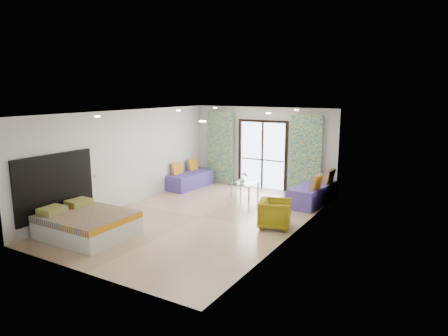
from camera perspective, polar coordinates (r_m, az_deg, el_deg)
The scene contains 24 objects.
floor at distance 10.46m, azimuth -3.30°, elevation -7.01°, with size 5.00×7.50×0.01m, color #A28260, non-canonical shape.
ceiling at distance 9.95m, azimuth -3.47°, elevation 7.93°, with size 5.00×7.50×0.01m, color silver, non-canonical shape.
wall_back at distance 13.36m, azimuth 5.58°, elevation 2.88°, with size 5.00×0.01×2.70m, color silver, non-canonical shape.
wall_front at distance 7.38m, azimuth -19.79°, elevation -4.46°, with size 5.00×0.01×2.70m, color silver, non-canonical shape.
wall_left at distance 11.67m, azimuth -13.65°, elevation 1.43°, with size 0.01×7.50×2.70m, color silver, non-canonical shape.
wall_right at distance 9.00m, azimuth 9.98°, elevation -1.24°, with size 0.01×7.50×2.70m, color silver, non-canonical shape.
balcony_door at distance 13.34m, azimuth 5.52°, elevation 2.48°, with size 1.76×0.08×2.28m.
balcony_rail at distance 13.40m, azimuth 5.52°, elevation 1.18°, with size 1.52×0.03×0.04m, color #595451.
curtain_left at distance 13.93m, azimuth -0.54°, elevation 2.86°, with size 1.00×0.10×2.50m, color beige.
curtain_right at distance 12.64m, azimuth 11.62°, elevation 1.78°, with size 1.00×0.10×2.50m, color beige.
downlight_a at distance 9.36m, azimuth -17.65°, elevation 7.05°, with size 0.12×0.12×0.02m, color #FFE0B2.
downlight_b at distance 7.52m, azimuth -3.07°, elevation 6.68°, with size 0.12×0.12×0.02m, color #FFE0B2.
downlight_c at distance 11.58m, azimuth -6.51°, elevation 8.17°, with size 0.12×0.12×0.02m, color #FFE0B2.
downlight_d at distance 10.16m, azimuth 6.37°, elevation 7.77°, with size 0.12×0.12×0.02m, color #FFE0B2.
downlight_e at distance 13.23m, azimuth -1.27°, elevation 8.60°, with size 0.12×0.12×0.02m, color #FFE0B2.
downlight_f at distance 12.01m, azimuth 10.31°, elevation 8.17°, with size 0.12×0.12×0.02m, color #FFE0B2.
headboard at distance 10.13m, azimuth -22.95°, elevation -2.32°, with size 0.06×2.10×1.50m, color black.
switch_plate at distance 10.91m, azimuth -17.75°, elevation -1.06°, with size 0.02×0.10×0.10m, color silver.
bed at distance 9.59m, azimuth -19.03°, elevation -7.57°, with size 1.93×1.57×0.66m.
daybed_left at distance 13.55m, azimuth -4.85°, elevation -1.59°, with size 0.82×1.86×0.90m.
daybed_right at distance 11.85m, azimuth 12.68°, elevation -3.55°, with size 0.97×2.05×0.98m.
coffee_table at distance 12.19m, azimuth 2.99°, elevation -2.39°, with size 0.70×0.70×0.80m.
vase at distance 12.16m, azimuth 2.58°, elevation -1.72°, with size 0.19×0.20×0.19m, color white.
armchair at distance 9.64m, azimuth 7.28°, elevation -6.32°, with size 0.73×0.68×0.75m, color olive.
Camera 1 is at (5.53, -8.26, 3.25)m, focal length 32.00 mm.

